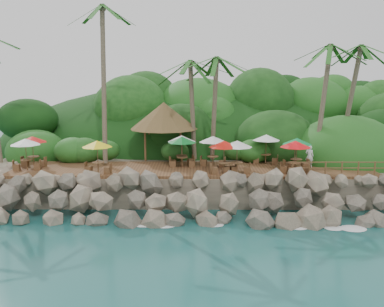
{
  "coord_description": "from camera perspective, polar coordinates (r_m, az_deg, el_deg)",
  "views": [
    {
      "loc": [
        0.17,
        -22.61,
        8.6
      ],
      "look_at": [
        0.0,
        6.0,
        3.4
      ],
      "focal_mm": 37.49,
      "sensor_mm": 36.0,
      "label": 1
    }
  ],
  "objects": [
    {
      "name": "palms",
      "position": [
        31.36,
        0.59,
        15.66
      ],
      "size": [
        33.49,
        7.34,
        13.37
      ],
      "color": "brown",
      "rests_on": "ground"
    },
    {
      "name": "railing",
      "position": [
        28.83,
        21.59,
        -1.82
      ],
      "size": [
        8.3,
        0.1,
        1.0
      ],
      "color": "brown",
      "rests_on": "terrace"
    },
    {
      "name": "land_base",
      "position": [
        39.34,
        0.09,
        -0.76
      ],
      "size": [
        32.0,
        25.2,
        2.1
      ],
      "primitive_type": "cube",
      "color": "gray",
      "rests_on": "ground"
    },
    {
      "name": "terrace",
      "position": [
        29.32,
        0.0,
        -2.31
      ],
      "size": [
        26.0,
        5.0,
        0.2
      ],
      "primitive_type": "cube",
      "color": "brown",
      "rests_on": "land_base"
    },
    {
      "name": "ground",
      "position": [
        24.19,
        -0.09,
        -10.52
      ],
      "size": [
        140.0,
        140.0,
        0.0
      ],
      "primitive_type": "plane",
      "color": "#19514F",
      "rests_on": "ground"
    },
    {
      "name": "seawall",
      "position": [
        25.71,
        -0.05,
        -6.54
      ],
      "size": [
        29.0,
        4.0,
        2.3
      ],
      "primitive_type": null,
      "color": "gray",
      "rests_on": "ground"
    },
    {
      "name": "waiter",
      "position": [
        30.87,
        16.37,
        -0.36
      ],
      "size": [
        0.69,
        0.57,
        1.63
      ],
      "primitive_type": "imported",
      "rotation": [
        0.0,
        0.0,
        2.79
      ],
      "color": "white",
      "rests_on": "terrace"
    },
    {
      "name": "jungle_foliage",
      "position": [
        38.58,
        0.08,
        -2.58
      ],
      "size": [
        44.0,
        16.0,
        12.0
      ],
      "primitive_type": null,
      "color": "#143811",
      "rests_on": "ground"
    },
    {
      "name": "foam_line",
      "position": [
        24.46,
        -0.08,
        -10.21
      ],
      "size": [
        25.2,
        0.8,
        0.06
      ],
      "color": "white",
      "rests_on": "ground"
    },
    {
      "name": "jungle_hill",
      "position": [
        46.9,
        0.13,
        -0.26
      ],
      "size": [
        44.8,
        28.0,
        15.4
      ],
      "primitive_type": "ellipsoid",
      "color": "#143811",
      "rests_on": "ground"
    },
    {
      "name": "palapa",
      "position": [
        32.89,
        -4.03,
        5.38
      ],
      "size": [
        5.53,
        5.53,
        4.6
      ],
      "color": "brown",
      "rests_on": "ground"
    },
    {
      "name": "dining_clusters",
      "position": [
        28.68,
        -0.83,
        1.47
      ],
      "size": [
        21.41,
        5.31,
        2.28
      ],
      "color": "brown",
      "rests_on": "terrace"
    }
  ]
}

